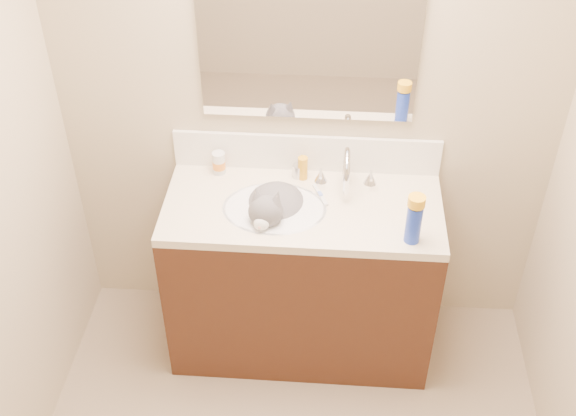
% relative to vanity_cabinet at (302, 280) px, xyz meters
% --- Properties ---
extents(room_shell, '(2.24, 2.54, 2.52)m').
position_rel_vanity_cabinet_xyz_m(room_shell, '(0.00, -0.97, 1.08)').
color(room_shell, tan).
rests_on(room_shell, ground).
extents(vanity_cabinet, '(1.20, 0.55, 0.82)m').
position_rel_vanity_cabinet_xyz_m(vanity_cabinet, '(0.00, 0.00, 0.00)').
color(vanity_cabinet, '#3D1E11').
rests_on(vanity_cabinet, ground).
extents(counter_slab, '(1.20, 0.55, 0.04)m').
position_rel_vanity_cabinet_xyz_m(counter_slab, '(0.00, 0.00, 0.43)').
color(counter_slab, beige).
rests_on(counter_slab, vanity_cabinet).
extents(basin, '(0.45, 0.36, 0.14)m').
position_rel_vanity_cabinet_xyz_m(basin, '(-0.12, -0.03, 0.38)').
color(basin, white).
rests_on(basin, vanity_cabinet).
extents(faucet, '(0.28, 0.20, 0.21)m').
position_rel_vanity_cabinet_xyz_m(faucet, '(0.18, 0.14, 0.54)').
color(faucet, silver).
rests_on(faucet, counter_slab).
extents(cat, '(0.34, 0.41, 0.31)m').
position_rel_vanity_cabinet_xyz_m(cat, '(-0.12, -0.01, 0.42)').
color(cat, '#565356').
rests_on(cat, basin).
extents(backsplash, '(1.20, 0.02, 0.18)m').
position_rel_vanity_cabinet_xyz_m(backsplash, '(0.00, 0.26, 0.54)').
color(backsplash, white).
rests_on(backsplash, counter_slab).
extents(mirror, '(0.90, 0.02, 0.80)m').
position_rel_vanity_cabinet_xyz_m(mirror, '(0.00, 0.26, 1.13)').
color(mirror, white).
rests_on(mirror, room_shell).
extents(pill_bottle, '(0.07, 0.07, 0.11)m').
position_rel_vanity_cabinet_xyz_m(pill_bottle, '(-0.39, 0.21, 0.50)').
color(pill_bottle, silver).
rests_on(pill_bottle, counter_slab).
extents(pill_label, '(0.07, 0.07, 0.04)m').
position_rel_vanity_cabinet_xyz_m(pill_label, '(-0.39, 0.21, 0.49)').
color(pill_label, orange).
rests_on(pill_label, pill_bottle).
extents(silver_jar, '(0.07, 0.07, 0.06)m').
position_rel_vanity_cabinet_xyz_m(silver_jar, '(-0.03, 0.20, 0.48)').
color(silver_jar, '#B7B7BC').
rests_on(silver_jar, counter_slab).
extents(amber_bottle, '(0.05, 0.05, 0.11)m').
position_rel_vanity_cabinet_xyz_m(amber_bottle, '(-0.01, 0.20, 0.51)').
color(amber_bottle, gold).
rests_on(amber_bottle, counter_slab).
extents(toothbrush, '(0.08, 0.15, 0.01)m').
position_rel_vanity_cabinet_xyz_m(toothbrush, '(0.07, 0.07, 0.46)').
color(toothbrush, silver).
rests_on(toothbrush, counter_slab).
extents(toothbrush_head, '(0.03, 0.03, 0.02)m').
position_rel_vanity_cabinet_xyz_m(toothbrush_head, '(0.07, 0.07, 0.46)').
color(toothbrush_head, '#6783DB').
rests_on(toothbrush_head, counter_slab).
extents(spray_can, '(0.08, 0.08, 0.17)m').
position_rel_vanity_cabinet_xyz_m(spray_can, '(0.45, -0.20, 0.54)').
color(spray_can, '#1B38C3').
rests_on(spray_can, counter_slab).
extents(spray_cap, '(0.08, 0.08, 0.04)m').
position_rel_vanity_cabinet_xyz_m(spray_cap, '(0.45, -0.20, 0.65)').
color(spray_cap, yellow).
rests_on(spray_cap, spray_can).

